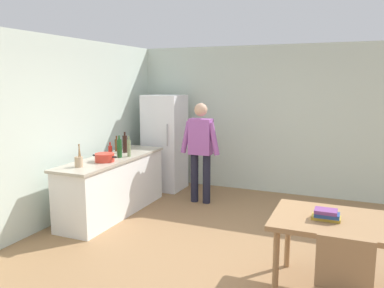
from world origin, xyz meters
TOP-DOWN VIEW (x-y plane):
  - ground_plane at (0.00, 0.00)m, footprint 14.00×14.00m
  - wall_back at (0.00, 3.00)m, footprint 6.40×0.12m
  - wall_left at (-2.60, 0.20)m, footprint 0.12×5.60m
  - kitchen_counter at (-2.00, 0.80)m, footprint 0.64×2.20m
  - refrigerator at (-1.90, 2.40)m, footprint 0.70×0.67m
  - person at (-0.95, 1.85)m, footprint 0.70×0.22m
  - dining_table at (1.40, -0.30)m, footprint 1.40×0.90m
  - cooking_pot at (-1.92, 0.49)m, footprint 0.40×0.28m
  - utensil_jar at (-2.03, 0.05)m, footprint 0.11×0.11m
  - bottle_vinegar_tall at (-1.79, 0.95)m, footprint 0.06×0.06m
  - bottle_sauce_red at (-2.01, 0.76)m, footprint 0.06×0.06m
  - bottle_wine_green at (-1.89, 0.83)m, footprint 0.08×0.08m
  - bottle_wine_dark at (-2.03, 1.22)m, footprint 0.08×0.08m
  - bottle_beer_brown at (-2.23, 1.26)m, footprint 0.06×0.06m
  - book_stack at (1.21, -0.36)m, footprint 0.27×0.17m

SIDE VIEW (x-z plane):
  - ground_plane at x=0.00m, z-range 0.00..0.00m
  - kitchen_counter at x=-2.00m, z-range 0.00..0.90m
  - dining_table at x=1.40m, z-range 0.30..1.05m
  - book_stack at x=1.21m, z-range 0.75..0.85m
  - refrigerator at x=-1.90m, z-range 0.00..1.80m
  - cooking_pot at x=-1.92m, z-range 0.90..1.02m
  - person at x=-0.95m, z-range 0.13..1.83m
  - utensil_jar at x=-2.03m, z-range 0.82..1.14m
  - bottle_sauce_red at x=-2.01m, z-range 0.88..1.12m
  - bottle_beer_brown at x=-2.23m, z-range 0.88..1.14m
  - bottle_vinegar_tall at x=-1.79m, z-range 0.88..1.20m
  - bottle_wine_green at x=-1.89m, z-range 0.88..1.22m
  - bottle_wine_dark at x=-2.03m, z-range 0.88..1.22m
  - wall_back at x=0.00m, z-range 0.00..2.70m
  - wall_left at x=-2.60m, z-range 0.00..2.70m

